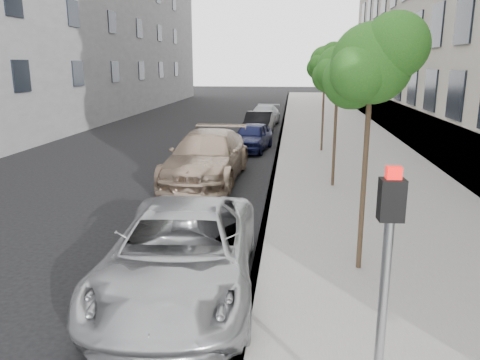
% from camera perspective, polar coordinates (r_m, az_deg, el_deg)
% --- Properties ---
extents(ground, '(160.00, 160.00, 0.00)m').
position_cam_1_polar(ground, '(8.55, -6.92, -14.52)').
color(ground, black).
rests_on(ground, ground).
extents(sidewalk, '(6.40, 72.00, 0.14)m').
position_cam_1_polar(sidewalk, '(31.65, 10.92, 6.49)').
color(sidewalk, gray).
rests_on(sidewalk, ground).
extents(curb, '(0.15, 72.00, 0.14)m').
position_cam_1_polar(curb, '(31.56, 5.22, 6.66)').
color(curb, '#9E9B93').
rests_on(curb, ground).
extents(tree_near, '(1.77, 1.57, 4.81)m').
position_cam_1_polar(tree_near, '(8.91, 15.93, 13.52)').
color(tree_near, '#38281C').
rests_on(tree_near, sidewalk).
extents(tree_mid, '(1.68, 1.48, 4.65)m').
position_cam_1_polar(tree_mid, '(15.36, 11.98, 13.30)').
color(tree_mid, '#38281C').
rests_on(tree_mid, sidewalk).
extents(tree_far, '(1.70, 1.50, 4.88)m').
position_cam_1_polar(tree_far, '(21.84, 10.41, 14.06)').
color(tree_far, '#38281C').
rests_on(tree_far, sidewalk).
extents(signal_pole, '(0.25, 0.19, 2.98)m').
position_cam_1_polar(signal_pole, '(5.03, 17.32, -10.85)').
color(signal_pole, '#939699').
rests_on(signal_pole, sidewalk).
extents(minivan, '(2.97, 5.75, 1.55)m').
position_cam_1_polar(minivan, '(8.57, -7.15, -8.71)').
color(minivan, '#A2A4A7').
rests_on(minivan, ground).
extents(suv, '(2.61, 6.04, 1.73)m').
position_cam_1_polar(suv, '(16.64, -4.05, 2.87)').
color(suv, tan).
rests_on(suv, ground).
extents(sedan_blue, '(2.06, 4.07, 1.33)m').
position_cam_1_polar(sedan_blue, '(22.50, 1.44, 5.30)').
color(sedan_blue, '#101438').
rests_on(sedan_blue, ground).
extents(sedan_black, '(1.66, 4.25, 1.38)m').
position_cam_1_polar(sedan_black, '(27.08, 2.31, 6.82)').
color(sedan_black, black).
rests_on(sedan_black, ground).
extents(sedan_rear, '(2.26, 4.68, 1.32)m').
position_cam_1_polar(sedan_rear, '(32.00, 2.96, 7.86)').
color(sedan_rear, '#9C9FA4').
rests_on(sedan_rear, ground).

